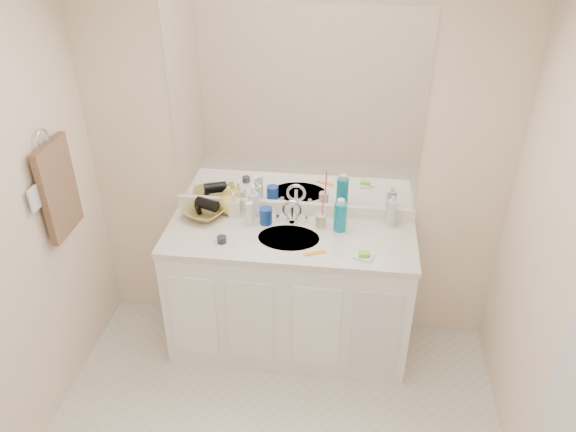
# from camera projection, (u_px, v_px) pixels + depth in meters

# --- Properties ---
(ceiling) EXTENTS (2.60, 2.60, 0.02)m
(ceiling) POSITION_uv_depth(u_px,v_px,m) (248.00, 4.00, 1.70)
(ceiling) COLOR white
(ceiling) RESTS_ON wall_back
(wall_back) EXTENTS (2.60, 0.02, 2.40)m
(wall_back) POSITION_uv_depth(u_px,v_px,m) (295.00, 167.00, 3.42)
(wall_back) COLOR #FAE1C3
(wall_back) RESTS_ON floor
(vanity_cabinet) EXTENTS (1.50, 0.55, 0.85)m
(vanity_cabinet) POSITION_uv_depth(u_px,v_px,m) (289.00, 295.00, 3.60)
(vanity_cabinet) COLOR white
(vanity_cabinet) RESTS_ON floor
(countertop) EXTENTS (1.52, 0.57, 0.03)m
(countertop) POSITION_uv_depth(u_px,v_px,m) (289.00, 238.00, 3.37)
(countertop) COLOR silver
(countertop) RESTS_ON vanity_cabinet
(backsplash) EXTENTS (1.52, 0.03, 0.08)m
(backsplash) POSITION_uv_depth(u_px,v_px,m) (294.00, 208.00, 3.56)
(backsplash) COLOR white
(backsplash) RESTS_ON countertop
(sink_basin) EXTENTS (0.37, 0.37, 0.02)m
(sink_basin) POSITION_uv_depth(u_px,v_px,m) (289.00, 239.00, 3.35)
(sink_basin) COLOR beige
(sink_basin) RESTS_ON countertop
(faucet) EXTENTS (0.02, 0.02, 0.11)m
(faucet) POSITION_uv_depth(u_px,v_px,m) (292.00, 214.00, 3.47)
(faucet) COLOR silver
(faucet) RESTS_ON countertop
(mirror) EXTENTS (1.48, 0.01, 1.20)m
(mirror) POSITION_uv_depth(u_px,v_px,m) (295.00, 112.00, 3.23)
(mirror) COLOR white
(mirror) RESTS_ON wall_back
(blue_mug) EXTENTS (0.10, 0.10, 0.11)m
(blue_mug) POSITION_uv_depth(u_px,v_px,m) (266.00, 216.00, 3.45)
(blue_mug) COLOR navy
(blue_mug) RESTS_ON countertop
(tan_cup) EXTENTS (0.06, 0.06, 0.08)m
(tan_cup) POSITION_uv_depth(u_px,v_px,m) (321.00, 221.00, 3.42)
(tan_cup) COLOR #C8B78D
(tan_cup) RESTS_ON countertop
(toothbrush) EXTENTS (0.01, 0.03, 0.18)m
(toothbrush) POSITION_uv_depth(u_px,v_px,m) (323.00, 206.00, 3.37)
(toothbrush) COLOR #FA4272
(toothbrush) RESTS_ON tan_cup
(mouthwash_bottle) EXTENTS (0.10, 0.10, 0.18)m
(mouthwash_bottle) POSITION_uv_depth(u_px,v_px,m) (340.00, 217.00, 3.37)
(mouthwash_bottle) COLOR #0C7F98
(mouthwash_bottle) RESTS_ON countertop
(clear_pump_bottle) EXTENTS (0.08, 0.08, 0.17)m
(clear_pump_bottle) POSITION_uv_depth(u_px,v_px,m) (391.00, 213.00, 3.42)
(clear_pump_bottle) COLOR silver
(clear_pump_bottle) RESTS_ON countertop
(soap_dish) EXTENTS (0.13, 0.11, 0.01)m
(soap_dish) POSITION_uv_depth(u_px,v_px,m) (364.00, 257.00, 3.17)
(soap_dish) COLOR white
(soap_dish) RESTS_ON countertop
(green_soap) EXTENTS (0.07, 0.06, 0.02)m
(green_soap) POSITION_uv_depth(u_px,v_px,m) (364.00, 254.00, 3.16)
(green_soap) COLOR #85E337
(green_soap) RESTS_ON soap_dish
(orange_comb) EXTENTS (0.13, 0.08, 0.01)m
(orange_comb) POSITION_uv_depth(u_px,v_px,m) (315.00, 253.00, 3.20)
(orange_comb) COLOR orange
(orange_comb) RESTS_ON countertop
(dark_jar) EXTENTS (0.06, 0.06, 0.04)m
(dark_jar) POSITION_uv_depth(u_px,v_px,m) (222.00, 240.00, 3.29)
(dark_jar) COLOR #27262B
(dark_jar) RESTS_ON countertop
(extra_white_bottle) EXTENTS (0.07, 0.07, 0.16)m
(extra_white_bottle) POSITION_uv_depth(u_px,v_px,m) (249.00, 214.00, 3.42)
(extra_white_bottle) COLOR white
(extra_white_bottle) RESTS_ON countertop
(soap_bottle_white) EXTENTS (0.10, 0.10, 0.21)m
(soap_bottle_white) POSITION_uv_depth(u_px,v_px,m) (254.00, 200.00, 3.51)
(soap_bottle_white) COLOR white
(soap_bottle_white) RESTS_ON countertop
(soap_bottle_cream) EXTENTS (0.08, 0.08, 0.16)m
(soap_bottle_cream) POSITION_uv_depth(u_px,v_px,m) (234.00, 204.00, 3.52)
(soap_bottle_cream) COLOR beige
(soap_bottle_cream) RESTS_ON countertop
(soap_bottle_yellow) EXTENTS (0.15, 0.15, 0.18)m
(soap_bottle_yellow) POSITION_uv_depth(u_px,v_px,m) (229.00, 200.00, 3.54)
(soap_bottle_yellow) COLOR #D9C854
(soap_bottle_yellow) RESTS_ON countertop
(wicker_basket) EXTENTS (0.34, 0.34, 0.06)m
(wicker_basket) POSITION_uv_depth(u_px,v_px,m) (205.00, 212.00, 3.53)
(wicker_basket) COLOR olive
(wicker_basket) RESTS_ON countertop
(hair_dryer) EXTENTS (0.16, 0.12, 0.07)m
(hair_dryer) POSITION_uv_depth(u_px,v_px,m) (207.00, 204.00, 3.50)
(hair_dryer) COLOR black
(hair_dryer) RESTS_ON wicker_basket
(towel_ring) EXTENTS (0.01, 0.11, 0.11)m
(towel_ring) POSITION_uv_depth(u_px,v_px,m) (43.00, 139.00, 2.93)
(towel_ring) COLOR silver
(towel_ring) RESTS_ON wall_left
(hand_towel) EXTENTS (0.04, 0.32, 0.55)m
(hand_towel) POSITION_uv_depth(u_px,v_px,m) (59.00, 189.00, 3.09)
(hand_towel) COLOR #4F382A
(hand_towel) RESTS_ON towel_ring
(switch_plate) EXTENTS (0.01, 0.08, 0.13)m
(switch_plate) POSITION_uv_depth(u_px,v_px,m) (34.00, 199.00, 2.89)
(switch_plate) COLOR silver
(switch_plate) RESTS_ON wall_left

